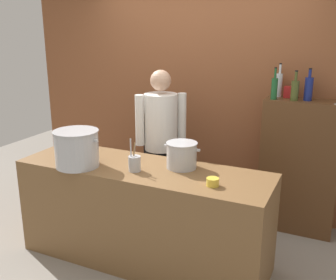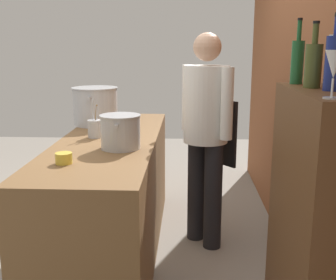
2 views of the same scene
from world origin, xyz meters
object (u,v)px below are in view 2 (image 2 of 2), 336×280
at_px(utensil_crock, 95,128).
at_px(chef, 206,126).
at_px(wine_bottle_clear, 334,58).
at_px(stockpot_large, 95,106).
at_px(wine_bottle_olive, 313,64).
at_px(wine_bottle_cobalt, 335,62).
at_px(wine_bottle_green, 297,61).
at_px(butter_jar, 64,158).
at_px(wine_glass_tall, 334,66).
at_px(stockpot_small, 120,132).

bearing_deg(utensil_crock, chef, 100.92).
bearing_deg(wine_bottle_clear, stockpot_large, -133.50).
height_order(chef, stockpot_large, chef).
bearing_deg(wine_bottle_olive, wine_bottle_cobalt, 23.37).
xyz_separation_m(stockpot_large, wine_bottle_olive, (1.59, 1.34, 0.43)).
bearing_deg(wine_bottle_green, wine_bottle_olive, 6.48).
height_order(chef, butter_jar, chef).
height_order(wine_bottle_green, wine_glass_tall, wine_bottle_green).
relative_size(utensil_crock, wine_bottle_green, 0.90).
bearing_deg(utensil_crock, stockpot_large, -168.37).
xyz_separation_m(stockpot_large, butter_jar, (1.21, 0.08, -0.13)).
xyz_separation_m(chef, utensil_crock, (0.16, -0.83, 0.01)).
xyz_separation_m(butter_jar, wine_bottle_green, (0.19, 1.24, 0.56)).
relative_size(wine_bottle_cobalt, wine_bottle_clear, 0.92).
distance_m(wine_bottle_green, wine_glass_tall, 0.59).
bearing_deg(stockpot_small, wine_bottle_cobalt, 50.07).
bearing_deg(chef, wine_bottle_green, 160.91).
xyz_separation_m(chef, wine_bottle_green, (1.05, 0.39, 0.53)).
relative_size(stockpot_large, utensil_crock, 1.58).
bearing_deg(wine_bottle_green, butter_jar, -98.66).
bearing_deg(stockpot_small, wine_bottle_olive, 52.74).
bearing_deg(wine_bottle_cobalt, wine_bottle_olive, -156.63).
height_order(stockpot_large, wine_bottle_clear, wine_bottle_clear).
bearing_deg(wine_bottle_cobalt, wine_bottle_green, -166.76).
distance_m(chef, wine_glass_tall, 1.76).
xyz_separation_m(butter_jar, wine_bottle_clear, (0.20, 1.41, 0.58)).
distance_m(stockpot_large, wine_bottle_green, 1.97).
xyz_separation_m(wine_bottle_cobalt, wine_bottle_olive, (-0.12, -0.05, -0.01)).
height_order(butter_jar, wine_glass_tall, wine_glass_tall).
relative_size(stockpot_small, wine_glass_tall, 1.93).
bearing_deg(wine_bottle_cobalt, wine_bottle_clear, 161.92).
height_order(utensil_crock, wine_bottle_olive, wine_bottle_olive).
bearing_deg(wine_glass_tall, wine_bottle_clear, 161.58).
relative_size(stockpot_small, wine_bottle_clear, 0.98).
bearing_deg(stockpot_small, wine_bottle_green, 59.88).
xyz_separation_m(utensil_crock, wine_glass_tall, (1.48, 1.20, 0.53)).
bearing_deg(stockpot_large, wine_bottle_green, 43.34).
bearing_deg(wine_bottle_olive, stockpot_small, -127.26).
distance_m(wine_bottle_cobalt, wine_glass_tall, 0.29).
bearing_deg(stockpot_small, wine_glass_tall, 39.60).
bearing_deg(butter_jar, chef, 135.19).
bearing_deg(wine_bottle_olive, chef, -161.67).
relative_size(wine_bottle_clear, wine_bottle_olive, 1.17).
height_order(utensil_crock, wine_bottle_cobalt, wine_bottle_cobalt).
bearing_deg(wine_bottle_clear, butter_jar, -98.23).
bearing_deg(wine_bottle_clear, wine_bottle_olive, -39.88).
distance_m(wine_bottle_green, wine_bottle_clear, 0.17).
height_order(chef, wine_bottle_olive, wine_bottle_olive).
bearing_deg(chef, stockpot_large, 29.94).
relative_size(stockpot_small, utensil_crock, 1.17).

